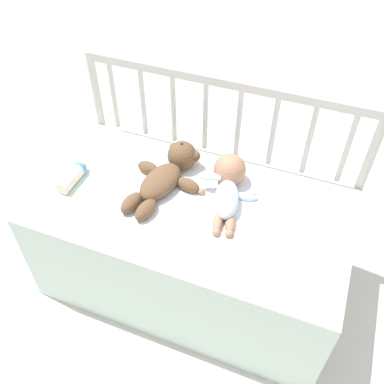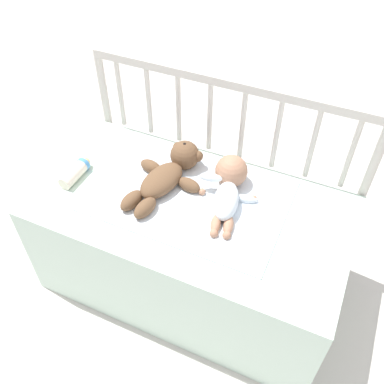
% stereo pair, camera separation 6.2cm
% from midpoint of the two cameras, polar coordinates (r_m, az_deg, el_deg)
% --- Properties ---
extents(ground_plane, '(12.00, 12.00, 0.00)m').
position_cam_midpoint_polar(ground_plane, '(2.07, 0.73, -11.44)').
color(ground_plane, silver).
extents(crib_mattress, '(1.24, 0.66, 0.51)m').
position_cam_midpoint_polar(crib_mattress, '(1.87, 0.81, -7.11)').
color(crib_mattress, silver).
rests_on(crib_mattress, ground_plane).
extents(crib_rail, '(1.24, 0.04, 0.88)m').
position_cam_midpoint_polar(crib_rail, '(1.85, 5.41, 7.84)').
color(crib_rail, beige).
rests_on(crib_rail, ground_plane).
extents(blanket, '(0.76, 0.51, 0.01)m').
position_cam_midpoint_polar(blanket, '(1.70, 0.76, -0.55)').
color(blanket, white).
rests_on(blanket, crib_mattress).
extents(teddy_bear, '(0.30, 0.43, 0.13)m').
position_cam_midpoint_polar(teddy_bear, '(1.74, -2.11, 2.57)').
color(teddy_bear, brown).
rests_on(teddy_bear, crib_mattress).
extents(baby, '(0.25, 0.37, 0.13)m').
position_cam_midpoint_polar(baby, '(1.68, 5.97, 0.76)').
color(baby, white).
rests_on(baby, crib_mattress).
extents(baby_bottle, '(0.06, 0.17, 0.06)m').
position_cam_midpoint_polar(baby_bottle, '(1.82, -14.27, 2.60)').
color(baby_bottle, '#F4E5CC').
rests_on(baby_bottle, crib_mattress).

